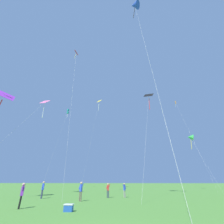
% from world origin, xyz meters
% --- Properties ---
extents(kite_orange_box, '(0.42, 12.10, 26.44)m').
position_xyz_m(kite_orange_box, '(19.32, 40.58, 24.82)').
color(kite_orange_box, orange).
rests_on(kite_orange_box, ground_plane).
extents(kite_pink_low, '(3.57, 9.83, 15.35)m').
position_xyz_m(kite_pink_low, '(-12.63, 17.56, 13.87)').
color(kite_pink_low, pink).
rests_on(kite_pink_low, ground_plane).
extents(kite_red_high, '(3.67, 7.55, 26.98)m').
position_xyz_m(kite_red_high, '(-7.89, 17.38, 24.05)').
color(kite_red_high, red).
rests_on(kite_red_high, ground_plane).
extents(kite_blue_delta, '(2.08, 10.69, 29.63)m').
position_xyz_m(kite_blue_delta, '(3.70, 10.70, 28.70)').
color(kite_blue_delta, blue).
rests_on(kite_blue_delta, ground_plane).
extents(kite_teal_box, '(1.82, 7.41, 26.01)m').
position_xyz_m(kite_teal_box, '(-18.51, 43.79, 24.95)').
color(kite_teal_box, teal).
rests_on(kite_teal_box, ground_plane).
extents(kite_black_large, '(4.91, 10.97, 17.59)m').
position_xyz_m(kite_black_large, '(6.19, 20.19, 15.96)').
color(kite_black_large, black).
rests_on(kite_black_large, ground_plane).
extents(kite_yellow_diamond, '(4.25, 5.42, 28.67)m').
position_xyz_m(kite_yellow_diamond, '(-6.89, 41.79, 26.48)').
color(kite_yellow_diamond, yellow).
rests_on(kite_yellow_diamond, ground_plane).
extents(kite_green_small, '(2.06, 11.20, 14.06)m').
position_xyz_m(kite_green_small, '(20.19, 37.86, 13.08)').
color(kite_green_small, green).
rests_on(kite_green_small, ground_plane).
extents(kite_purple_streamer, '(4.61, 8.85, 13.01)m').
position_xyz_m(kite_purple_streamer, '(-14.38, 10.97, 11.54)').
color(kite_purple_streamer, purple).
rests_on(kite_purple_streamer, ground_plane).
extents(person_near_tree, '(0.46, 0.48, 1.81)m').
position_xyz_m(person_near_tree, '(-8.59, 14.42, 1.09)').
color(person_near_tree, '#2D3351').
rests_on(person_near_tree, ground_plane).
extents(person_with_spool, '(0.51, 0.23, 1.60)m').
position_xyz_m(person_with_spool, '(-0.96, 15.79, 0.96)').
color(person_with_spool, '#2D3351').
rests_on(person_with_spool, ground_plane).
extents(person_in_red_shirt, '(0.56, 0.30, 1.77)m').
position_xyz_m(person_in_red_shirt, '(-3.41, 12.09, 1.07)').
color(person_in_red_shirt, '#665B4C').
rests_on(person_in_red_shirt, ground_plane).
extents(person_in_blue_jacket, '(0.45, 0.39, 1.62)m').
position_xyz_m(person_in_blue_jacket, '(1.06, 16.19, 0.97)').
color(person_in_blue_jacket, gray).
rests_on(person_in_blue_jacket, ground_plane).
extents(person_far_back, '(0.32, 0.53, 1.70)m').
position_xyz_m(person_far_back, '(-6.62, 7.27, 1.02)').
color(person_far_back, black).
rests_on(person_far_back, ground_plane).
extents(picnic_cooler, '(0.60, 0.40, 0.44)m').
position_xyz_m(picnic_cooler, '(-2.72, 6.49, 0.22)').
color(picnic_cooler, '#2351B2').
rests_on(picnic_cooler, ground_plane).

